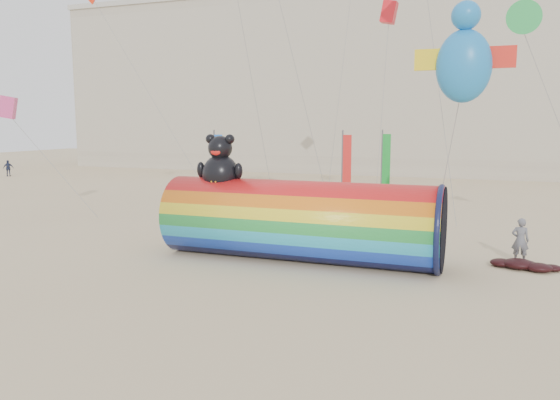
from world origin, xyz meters
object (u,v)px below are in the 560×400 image
(windsock_assembly, at_px, (299,219))
(kite_handler, at_px, (520,240))
(hotel_building, at_px, (311,85))
(fabric_bundle, at_px, (524,265))

(windsock_assembly, relative_size, kite_handler, 6.19)
(kite_handler, bearing_deg, windsock_assembly, 18.67)
(hotel_building, height_order, kite_handler, hotel_building)
(hotel_building, xyz_separation_m, kite_handler, (22.08, -42.24, -9.39))
(fabric_bundle, bearing_deg, windsock_assembly, -169.00)
(hotel_building, distance_m, windsock_assembly, 47.73)
(hotel_building, distance_m, fabric_bundle, 49.68)
(hotel_building, bearing_deg, windsock_assembly, -73.24)
(windsock_assembly, bearing_deg, fabric_bundle, 11.00)
(hotel_building, relative_size, kite_handler, 32.78)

